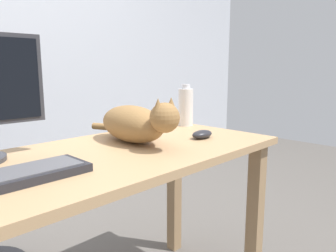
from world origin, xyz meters
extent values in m
cube|color=tan|center=(0.00, 0.00, 0.73)|extent=(1.43, 0.63, 0.03)
cube|color=#977752|center=(0.65, -0.26, 0.36)|extent=(0.06, 0.06, 0.72)
cube|color=#977752|center=(0.65, 0.26, 0.36)|extent=(0.06, 0.06, 0.72)
cube|color=#232328|center=(-0.35, -0.07, 0.76)|extent=(0.44, 0.15, 0.02)
cube|color=#515156|center=(-0.35, -0.07, 0.77)|extent=(0.40, 0.12, 0.00)
ellipsoid|color=olive|center=(0.20, 0.07, 0.82)|extent=(0.22, 0.38, 0.15)
sphere|color=olive|center=(0.18, -0.14, 0.87)|extent=(0.11, 0.11, 0.11)
cone|color=olive|center=(0.21, -0.14, 0.92)|extent=(0.04, 0.04, 0.04)
cone|color=olive|center=(0.15, -0.14, 0.92)|extent=(0.04, 0.04, 0.04)
cylinder|color=olive|center=(0.27, 0.33, 0.77)|extent=(0.10, 0.18, 0.03)
ellipsoid|color=#232328|center=(0.46, -0.09, 0.77)|extent=(0.11, 0.06, 0.04)
cylinder|color=silver|center=(0.65, 0.17, 0.84)|extent=(0.08, 0.08, 0.19)
cylinder|color=silver|center=(0.65, 0.17, 0.95)|extent=(0.04, 0.04, 0.02)
camera|label=1|loc=(-0.63, -0.95, 1.05)|focal=34.61mm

